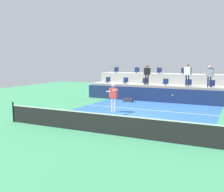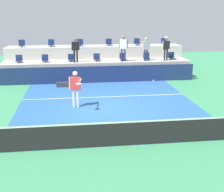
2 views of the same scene
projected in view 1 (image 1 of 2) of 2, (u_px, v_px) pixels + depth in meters
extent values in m
plane|color=#388456|center=(133.00, 117.00, 15.39)|extent=(40.00, 40.00, 0.00)
cube|color=#285693|center=(139.00, 114.00, 16.29)|extent=(9.00, 10.00, 0.01)
cube|color=white|center=(146.00, 110.00, 17.53)|extent=(9.00, 0.06, 0.00)
cylinder|color=black|center=(13.00, 112.00, 14.02)|extent=(0.08, 0.08, 1.07)
cube|color=black|center=(100.00, 123.00, 11.77)|extent=(10.40, 0.01, 0.87)
cube|color=white|center=(100.00, 114.00, 11.71)|extent=(10.40, 0.02, 0.05)
cube|color=navy|center=(161.00, 95.00, 20.67)|extent=(13.00, 0.16, 1.10)
cube|color=#ADAAA3|center=(166.00, 93.00, 21.82)|extent=(13.00, 1.80, 1.25)
cube|color=#ADAAA3|center=(171.00, 86.00, 23.37)|extent=(13.00, 1.80, 2.10)
cylinder|color=#2D2D33|center=(107.00, 82.00, 23.90)|extent=(0.08, 0.08, 0.10)
cube|color=navy|center=(107.00, 81.00, 23.89)|extent=(0.44, 0.40, 0.04)
cube|color=navy|center=(108.00, 79.00, 24.02)|extent=(0.44, 0.04, 0.38)
cylinder|color=#2D2D33|center=(125.00, 83.00, 23.15)|extent=(0.08, 0.08, 0.10)
cube|color=navy|center=(125.00, 82.00, 23.14)|extent=(0.44, 0.40, 0.04)
cube|color=navy|center=(126.00, 80.00, 23.27)|extent=(0.44, 0.04, 0.38)
cylinder|color=#2D2D33|center=(144.00, 84.00, 22.37)|extent=(0.08, 0.08, 0.10)
cube|color=navy|center=(144.00, 83.00, 22.36)|extent=(0.44, 0.40, 0.04)
cube|color=navy|center=(145.00, 80.00, 22.50)|extent=(0.44, 0.04, 0.38)
cylinder|color=#2D2D33|center=(165.00, 85.00, 21.61)|extent=(0.08, 0.08, 0.10)
cube|color=navy|center=(165.00, 84.00, 21.60)|extent=(0.44, 0.40, 0.04)
cube|color=navy|center=(166.00, 81.00, 21.73)|extent=(0.44, 0.04, 0.38)
cylinder|color=#2D2D33|center=(188.00, 85.00, 20.81)|extent=(0.08, 0.08, 0.10)
cube|color=navy|center=(188.00, 85.00, 20.80)|extent=(0.44, 0.40, 0.04)
cube|color=navy|center=(189.00, 82.00, 20.93)|extent=(0.44, 0.04, 0.38)
cylinder|color=#2D2D33|center=(212.00, 86.00, 20.06)|extent=(0.08, 0.08, 0.10)
cube|color=navy|center=(212.00, 85.00, 20.05)|extent=(0.44, 0.40, 0.04)
cube|color=navy|center=(212.00, 82.00, 20.19)|extent=(0.44, 0.04, 0.38)
cylinder|color=#2D2D33|center=(116.00, 72.00, 25.40)|extent=(0.08, 0.08, 0.10)
cube|color=navy|center=(116.00, 71.00, 25.39)|extent=(0.44, 0.40, 0.04)
cube|color=navy|center=(116.00, 69.00, 25.52)|extent=(0.44, 0.04, 0.38)
cylinder|color=#2D2D33|center=(136.00, 72.00, 24.49)|extent=(0.08, 0.08, 0.10)
cube|color=navy|center=(136.00, 72.00, 24.48)|extent=(0.44, 0.40, 0.04)
cube|color=navy|center=(137.00, 69.00, 24.61)|extent=(0.44, 0.04, 0.38)
cylinder|color=#2D2D33|center=(159.00, 73.00, 23.56)|extent=(0.08, 0.08, 0.10)
cube|color=navy|center=(159.00, 72.00, 23.56)|extent=(0.44, 0.40, 0.04)
cube|color=navy|center=(159.00, 70.00, 23.69)|extent=(0.44, 0.04, 0.38)
cylinder|color=#2D2D33|center=(183.00, 73.00, 22.63)|extent=(0.08, 0.08, 0.10)
cube|color=navy|center=(183.00, 73.00, 22.62)|extent=(0.44, 0.40, 0.04)
cube|color=navy|center=(184.00, 70.00, 22.76)|extent=(0.44, 0.04, 0.38)
cylinder|color=#2D2D33|center=(210.00, 74.00, 21.70)|extent=(0.08, 0.08, 0.10)
cube|color=navy|center=(210.00, 73.00, 21.69)|extent=(0.44, 0.40, 0.04)
cube|color=navy|center=(211.00, 70.00, 21.82)|extent=(0.44, 0.04, 0.38)
cylinder|color=white|center=(112.00, 105.00, 16.77)|extent=(0.13, 0.13, 0.90)
cylinder|color=white|center=(115.00, 105.00, 16.66)|extent=(0.13, 0.13, 0.90)
cube|color=red|center=(113.00, 93.00, 16.61)|extent=(0.51, 0.25, 0.64)
sphere|color=beige|center=(113.00, 85.00, 16.55)|extent=(0.28, 0.28, 0.24)
cylinder|color=beige|center=(110.00, 92.00, 16.77)|extent=(0.08, 0.08, 0.60)
cylinder|color=beige|center=(115.00, 90.00, 16.20)|extent=(0.16, 0.57, 0.07)
cylinder|color=black|center=(111.00, 91.00, 15.88)|extent=(0.08, 0.26, 0.04)
ellipsoid|color=silver|center=(108.00, 91.00, 15.66)|extent=(0.31, 0.36, 0.03)
cylinder|color=black|center=(146.00, 80.00, 21.95)|extent=(0.13, 0.13, 0.82)
cylinder|color=black|center=(148.00, 80.00, 21.90)|extent=(0.13, 0.13, 0.82)
cube|color=black|center=(147.00, 71.00, 21.84)|extent=(0.47, 0.25, 0.58)
sphere|color=#846047|center=(147.00, 66.00, 21.78)|extent=(0.26, 0.26, 0.22)
cylinder|color=#846047|center=(144.00, 71.00, 21.90)|extent=(0.08, 0.08, 0.55)
cylinder|color=#846047|center=(150.00, 71.00, 21.76)|extent=(0.08, 0.08, 0.55)
cylinder|color=navy|center=(186.00, 81.00, 20.57)|extent=(0.13, 0.13, 0.88)
cylinder|color=navy|center=(188.00, 81.00, 20.45)|extent=(0.13, 0.13, 0.88)
cube|color=white|center=(188.00, 71.00, 20.41)|extent=(0.50, 0.27, 0.62)
sphere|color=#846047|center=(188.00, 65.00, 20.35)|extent=(0.28, 0.28, 0.24)
cylinder|color=#846047|center=(184.00, 71.00, 20.57)|extent=(0.08, 0.08, 0.58)
cylinder|color=#846047|center=(191.00, 71.00, 20.25)|extent=(0.08, 0.08, 0.58)
cylinder|color=navy|center=(208.00, 82.00, 19.84)|extent=(0.13, 0.13, 0.80)
cylinder|color=navy|center=(210.00, 82.00, 19.80)|extent=(0.13, 0.13, 0.80)
cube|color=#B2B2B7|center=(210.00, 73.00, 19.73)|extent=(0.46, 0.27, 0.56)
sphere|color=tan|center=(210.00, 67.00, 19.67)|extent=(0.26, 0.26, 0.22)
cylinder|color=tan|center=(206.00, 73.00, 19.78)|extent=(0.08, 0.08, 0.53)
cylinder|color=tan|center=(213.00, 73.00, 19.67)|extent=(0.08, 0.08, 0.53)
sphere|color=#CCE033|center=(173.00, 95.00, 14.58)|extent=(0.07, 0.07, 0.07)
cube|color=#333338|center=(128.00, 100.00, 20.91)|extent=(0.76, 0.28, 0.30)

